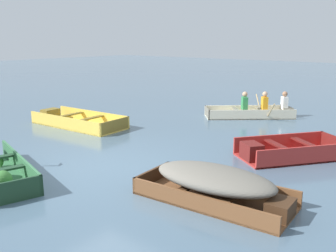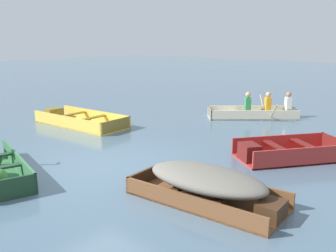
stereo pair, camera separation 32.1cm
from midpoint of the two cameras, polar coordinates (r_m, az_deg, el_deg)
ground_plane at (r=8.29m, az=-9.53°, el=-6.05°), size 80.00×80.00×0.00m
skiff_red_near_moored at (r=9.08m, az=18.43°, el=-3.87°), size 2.36×2.65×0.42m
skiff_yellow_mid_moored at (r=12.36m, az=-12.84°, el=0.83°), size 3.24×1.45×0.39m
skiff_wooden_brown_far_moored at (r=6.41m, az=7.52°, el=-8.65°), size 2.74×1.31×0.60m
rowboat_cream_with_crew at (r=13.50m, az=14.32°, el=2.15°), size 2.91×2.73×0.91m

